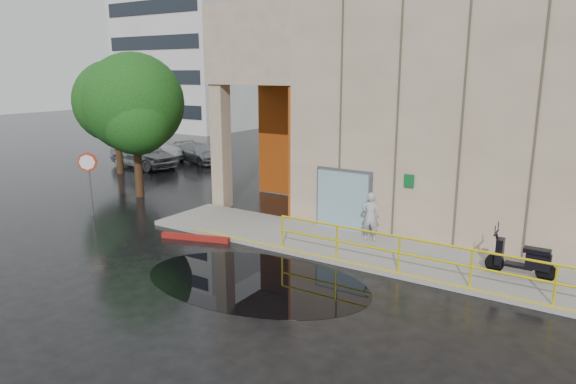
% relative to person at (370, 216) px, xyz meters
% --- Properties ---
extents(ground, '(120.00, 120.00, 0.00)m').
position_rel_person_xyz_m(ground, '(-1.53, -5.22, -0.95)').
color(ground, black).
rests_on(ground, ground).
extents(sidewalk, '(20.00, 3.00, 0.15)m').
position_rel_person_xyz_m(sidewalk, '(2.47, -0.72, -0.88)').
color(sidewalk, gray).
rests_on(sidewalk, ground).
extents(building, '(20.00, 10.17, 8.00)m').
position_rel_person_xyz_m(building, '(3.57, 5.76, 3.25)').
color(building, gray).
rests_on(building, ground).
extents(guardrail, '(9.56, 0.06, 1.03)m').
position_rel_person_xyz_m(guardrail, '(2.72, -2.07, -0.27)').
color(guardrail, yellow).
rests_on(guardrail, sidewalk).
extents(distant_building, '(12.00, 8.08, 15.00)m').
position_rel_person_xyz_m(distant_building, '(-29.53, 22.76, 6.55)').
color(distant_building, beige).
rests_on(distant_building, ground).
extents(person, '(0.67, 0.55, 1.60)m').
position_rel_person_xyz_m(person, '(0.00, 0.00, 0.00)').
color(person, '#A1A1A6').
rests_on(person, sidewalk).
extents(scooter, '(1.77, 0.58, 1.36)m').
position_rel_person_xyz_m(scooter, '(4.62, -0.63, -0.02)').
color(scooter, black).
rests_on(scooter, sidewalk).
extents(stop_sign, '(0.58, 0.53, 2.49)m').
position_rel_person_xyz_m(stop_sign, '(-10.52, -2.65, 0.87)').
color(stop_sign, slate).
rests_on(stop_sign, ground).
extents(red_curb, '(2.34, 0.89, 0.18)m').
position_rel_person_xyz_m(red_curb, '(-5.08, -2.72, -0.86)').
color(red_curb, maroon).
rests_on(red_curb, ground).
extents(puddle, '(6.82, 4.67, 0.01)m').
position_rel_person_xyz_m(puddle, '(-1.36, -4.41, -0.95)').
color(puddle, black).
rests_on(puddle, ground).
extents(car_a, '(4.81, 2.37, 1.58)m').
position_rel_person_xyz_m(car_a, '(-16.83, 5.64, -0.16)').
color(car_a, '#989A9F').
rests_on(car_a, ground).
extents(car_b, '(4.50, 2.15, 1.42)m').
position_rel_person_xyz_m(car_b, '(-18.07, 7.19, -0.24)').
color(car_b, silver).
rests_on(car_b, ground).
extents(car_c, '(4.34, 2.73, 1.17)m').
position_rel_person_xyz_m(car_c, '(-15.18, 8.66, -0.36)').
color(car_c, '#9FA2A6').
rests_on(car_c, ground).
extents(tree_near, '(4.30, 4.30, 6.32)m').
position_rel_person_xyz_m(tree_near, '(-11.26, 0.44, 3.04)').
color(tree_near, black).
rests_on(tree_near, ground).
extents(tree_far, '(4.42, 4.42, 6.12)m').
position_rel_person_xyz_m(tree_far, '(-16.38, 3.62, 2.79)').
color(tree_far, black).
rests_on(tree_far, ground).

